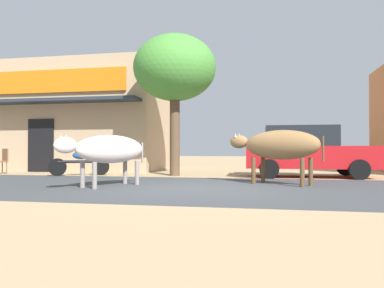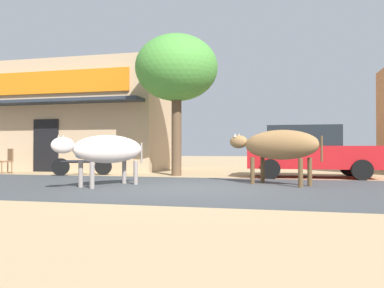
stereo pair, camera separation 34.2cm
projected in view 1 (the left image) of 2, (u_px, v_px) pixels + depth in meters
ground at (204, 188)px, 8.87m from camera, size 80.00×80.00×0.00m
asphalt_road at (204, 187)px, 8.87m from camera, size 72.00×5.94×0.00m
storefront_left_cafe at (80, 119)px, 17.27m from camera, size 7.89×5.69×4.58m
roadside_tree at (175, 69)px, 12.90m from camera, size 2.82×2.82×4.80m
parked_hatchback_car at (306, 151)px, 12.24m from camera, size 4.05×2.05×1.64m
parked_motorcycle at (80, 162)px, 12.91m from camera, size 1.82×0.99×1.05m
cow_near_brown at (109, 150)px, 9.14m from camera, size 1.55×2.50×1.24m
cow_far_dark at (279, 145)px, 9.63m from camera, size 2.49×1.70×1.39m
cafe_chair_near_tree at (2, 160)px, 13.72m from camera, size 0.60×0.60×0.92m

